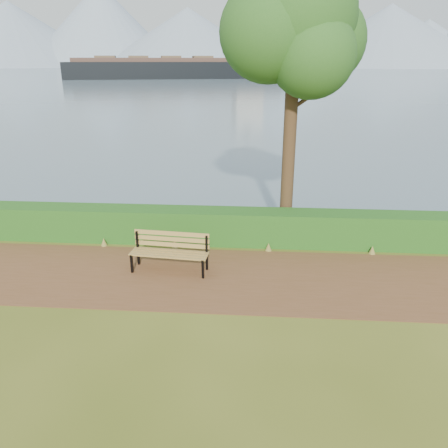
{
  "coord_description": "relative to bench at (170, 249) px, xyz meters",
  "views": [
    {
      "loc": [
        1.19,
        -9.43,
        5.08
      ],
      "look_at": [
        0.39,
        1.2,
        1.1
      ],
      "focal_mm": 35.0,
      "sensor_mm": 36.0,
      "label": 1
    }
  ],
  "objects": [
    {
      "name": "mountains",
      "position": [
        -8.22,
        405.39,
        27.12
      ],
      "size": [
        585.0,
        190.0,
        70.0
      ],
      "color": "#7A8CA3",
      "rests_on": "ground"
    },
    {
      "name": "path",
      "position": [
        0.95,
        -0.36,
        -0.57
      ],
      "size": [
        40.0,
        3.4,
        0.01
      ],
      "primitive_type": "cube",
      "color": "brown",
      "rests_on": "ground"
    },
    {
      "name": "bench",
      "position": [
        0.0,
        0.0,
        0.0
      ],
      "size": [
        2.03,
        0.77,
        0.99
      ],
      "rotation": [
        0.0,
        0.0,
        -0.09
      ],
      "color": "black",
      "rests_on": "ground"
    },
    {
      "name": "tree",
      "position": [
        3.07,
        2.61,
        5.4
      ],
      "size": [
        3.98,
        3.37,
        8.04
      ],
      "rotation": [
        0.0,
        0.0,
        0.22
      ],
      "color": "#311E14",
      "rests_on": "ground"
    },
    {
      "name": "water",
      "position": [
        0.95,
        259.34,
        -0.57
      ],
      "size": [
        700.0,
        510.0,
        0.0
      ],
      "primitive_type": "cube",
      "color": "slate",
      "rests_on": "ground"
    },
    {
      "name": "cargo_ship",
      "position": [
        -20.0,
        131.59,
        2.51
      ],
      "size": [
        68.57,
        27.26,
        20.66
      ],
      "rotation": [
        0.0,
        0.0,
        0.25
      ],
      "color": "black",
      "rests_on": "ground"
    },
    {
      "name": "ground",
      "position": [
        0.95,
        -0.66,
        -0.57
      ],
      "size": [
        140.0,
        140.0,
        0.0
      ],
      "primitive_type": "plane",
      "color": "#455117",
      "rests_on": "ground"
    },
    {
      "name": "hedge",
      "position": [
        0.95,
        1.94,
        -0.07
      ],
      "size": [
        32.0,
        0.85,
        1.0
      ],
      "primitive_type": "cube",
      "color": "#1A4213",
      "rests_on": "ground"
    }
  ]
}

